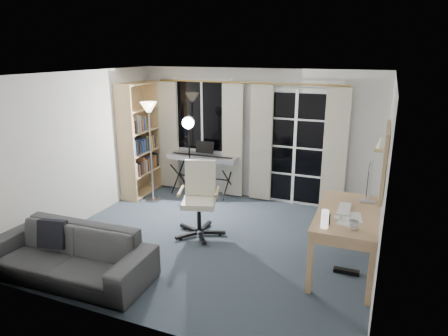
# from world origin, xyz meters

# --- Properties ---
(floor) EXTENTS (4.50, 4.00, 0.02)m
(floor) POSITION_xyz_m (0.00, 0.00, -0.01)
(floor) COLOR #374450
(floor) RESTS_ON ground
(window) EXTENTS (1.20, 0.08, 1.40)m
(window) POSITION_xyz_m (-1.05, 1.97, 1.50)
(window) COLOR white
(window) RESTS_ON floor
(french_door) EXTENTS (1.32, 0.09, 2.11)m
(french_door) POSITION_xyz_m (0.75, 1.97, 1.03)
(french_door) COLOR white
(french_door) RESTS_ON floor
(curtains) EXTENTS (3.60, 0.07, 2.13)m
(curtains) POSITION_xyz_m (-0.14, 1.88, 1.09)
(curtains) COLOR gold
(curtains) RESTS_ON floor
(bookshelf) EXTENTS (0.39, 1.01, 2.14)m
(bookshelf) POSITION_xyz_m (-2.13, 1.35, 1.02)
(bookshelf) COLOR tan
(bookshelf) RESTS_ON floor
(torchiere_lamp) EXTENTS (0.30, 0.30, 1.83)m
(torchiere_lamp) POSITION_xyz_m (-1.68, 1.09, 1.47)
(torchiere_lamp) COLOR #B2B2B7
(torchiere_lamp) RESTS_ON floor
(keyboard_piano) EXTENTS (1.36, 0.68, 0.98)m
(keyboard_piano) POSITION_xyz_m (-0.93, 1.70, 0.74)
(keyboard_piano) COLOR black
(keyboard_piano) RESTS_ON floor
(studio_light) EXTENTS (0.37, 0.38, 1.65)m
(studio_light) POSITION_xyz_m (-0.97, 1.21, 1.32)
(studio_light) COLOR black
(studio_light) RESTS_ON floor
(office_chair) EXTENTS (0.78, 0.74, 1.12)m
(office_chair) POSITION_xyz_m (-0.29, 0.23, 0.66)
(office_chair) COLOR black
(office_chair) RESTS_ON floor
(desk) EXTENTS (0.75, 1.48, 0.79)m
(desk) POSITION_xyz_m (1.88, -0.08, 0.69)
(desk) COLOR tan
(desk) RESTS_ON floor
(monitor) EXTENTS (0.19, 0.57, 0.49)m
(monitor) POSITION_xyz_m (2.08, 0.37, 1.08)
(monitor) COLOR silver
(monitor) RESTS_ON desk
(desk_clutter) EXTENTS (0.46, 0.89, 0.99)m
(desk_clutter) POSITION_xyz_m (1.82, -0.31, 0.62)
(desk_clutter) COLOR white
(desk_clutter) RESTS_ON desk
(mug) EXTENTS (0.13, 0.10, 0.13)m
(mug) POSITION_xyz_m (1.98, -0.58, 0.85)
(mug) COLOR silver
(mug) RESTS_ON desk
(wall_mirror) EXTENTS (0.04, 0.94, 0.74)m
(wall_mirror) POSITION_xyz_m (2.22, -0.35, 1.55)
(wall_mirror) COLOR tan
(wall_mirror) RESTS_ON floor
(framed_print) EXTENTS (0.03, 0.42, 0.32)m
(framed_print) POSITION_xyz_m (2.23, 0.55, 1.60)
(framed_print) COLOR tan
(framed_print) RESTS_ON floor
(wall_shelf) EXTENTS (0.16, 0.30, 0.18)m
(wall_shelf) POSITION_xyz_m (2.16, 1.05, 1.41)
(wall_shelf) COLOR tan
(wall_shelf) RESTS_ON floor
(sofa) EXTENTS (2.12, 0.69, 0.82)m
(sofa) POSITION_xyz_m (-1.23, -1.55, 0.41)
(sofa) COLOR #333335
(sofa) RESTS_ON floor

